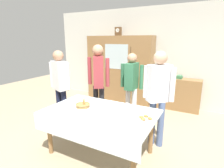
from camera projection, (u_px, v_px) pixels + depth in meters
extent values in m
plane|color=tan|center=(107.00, 146.00, 3.12)|extent=(12.00, 12.00, 0.00)
cube|color=silver|center=(153.00, 57.00, 5.06)|extent=(6.40, 0.10, 2.70)
cylinder|color=olive|center=(50.00, 133.00, 2.86)|extent=(0.07, 0.07, 0.71)
cylinder|color=olive|center=(133.00, 161.00, 2.20)|extent=(0.07, 0.07, 0.71)
cylinder|color=olive|center=(80.00, 116.00, 3.52)|extent=(0.07, 0.07, 0.71)
cylinder|color=olive|center=(151.00, 133.00, 2.86)|extent=(0.07, 0.07, 0.71)
cube|color=silver|center=(100.00, 112.00, 2.77)|extent=(1.73, 1.05, 0.03)
cube|color=silver|center=(79.00, 135.00, 2.36)|extent=(1.73, 0.01, 0.24)
cube|color=olive|center=(119.00, 69.00, 5.31)|extent=(1.99, 0.45, 1.93)
cube|color=silver|center=(116.00, 57.00, 5.02)|extent=(0.72, 0.01, 0.69)
cube|color=black|center=(103.00, 72.00, 5.34)|extent=(0.01, 0.01, 1.54)
cube|color=black|center=(130.00, 75.00, 4.94)|extent=(0.01, 0.01, 1.54)
cube|color=brown|center=(118.00, 31.00, 5.07)|extent=(0.18, 0.10, 0.24)
cylinder|color=white|center=(117.00, 30.00, 5.02)|extent=(0.11, 0.01, 0.11)
cube|color=black|center=(117.00, 30.00, 5.01)|extent=(0.00, 0.00, 0.04)
cube|color=black|center=(118.00, 30.00, 5.00)|extent=(0.05, 0.00, 0.00)
cube|color=olive|center=(178.00, 94.00, 4.71)|extent=(1.11, 0.35, 0.84)
cube|color=#3D754C|center=(179.00, 78.00, 4.60)|extent=(0.15, 0.18, 0.02)
cube|color=#3D754C|center=(179.00, 77.00, 4.60)|extent=(0.17, 0.19, 0.03)
cube|color=#3D754C|center=(179.00, 76.00, 4.59)|extent=(0.12, 0.17, 0.03)
cylinder|color=white|center=(58.00, 110.00, 2.79)|extent=(0.13, 0.13, 0.01)
cylinder|color=white|center=(58.00, 108.00, 2.79)|extent=(0.08, 0.08, 0.05)
torus|color=white|center=(60.00, 109.00, 2.77)|extent=(0.04, 0.01, 0.04)
cylinder|color=#47230F|center=(58.00, 107.00, 2.78)|extent=(0.06, 0.06, 0.01)
cylinder|color=silver|center=(100.00, 106.00, 2.95)|extent=(0.13, 0.13, 0.01)
cylinder|color=silver|center=(100.00, 105.00, 2.95)|extent=(0.08, 0.08, 0.05)
torus|color=silver|center=(102.00, 105.00, 2.93)|extent=(0.04, 0.01, 0.04)
cylinder|color=#47230F|center=(100.00, 103.00, 2.94)|extent=(0.06, 0.06, 0.01)
cylinder|color=white|center=(127.00, 112.00, 2.72)|extent=(0.13, 0.13, 0.01)
cylinder|color=white|center=(127.00, 110.00, 2.71)|extent=(0.08, 0.08, 0.05)
torus|color=white|center=(130.00, 111.00, 2.69)|extent=(0.04, 0.01, 0.04)
cylinder|color=#47230F|center=(127.00, 109.00, 2.71)|extent=(0.06, 0.06, 0.01)
cylinder|color=silver|center=(65.00, 113.00, 2.68)|extent=(0.13, 0.13, 0.01)
cylinder|color=silver|center=(65.00, 111.00, 2.67)|extent=(0.08, 0.08, 0.05)
torus|color=silver|center=(67.00, 112.00, 2.65)|extent=(0.04, 0.01, 0.04)
cylinder|color=silver|center=(106.00, 125.00, 2.33)|extent=(0.13, 0.13, 0.01)
cylinder|color=silver|center=(106.00, 122.00, 2.32)|extent=(0.08, 0.08, 0.05)
torus|color=silver|center=(108.00, 123.00, 2.30)|extent=(0.04, 0.01, 0.04)
cylinder|color=#9E7542|center=(83.00, 106.00, 2.93)|extent=(0.22, 0.22, 0.05)
torus|color=#9E7542|center=(83.00, 104.00, 2.93)|extent=(0.24, 0.24, 0.02)
cylinder|color=tan|center=(83.00, 102.00, 2.89)|extent=(0.03, 0.04, 0.12)
cylinder|color=tan|center=(84.00, 102.00, 2.90)|extent=(0.03, 0.04, 0.12)
cylinder|color=tan|center=(85.00, 101.00, 2.91)|extent=(0.03, 0.03, 0.12)
cylinder|color=white|center=(146.00, 119.00, 2.48)|extent=(0.28, 0.28, 0.01)
ellipsoid|color=#BC7F3D|center=(150.00, 118.00, 2.45)|extent=(0.07, 0.05, 0.04)
ellipsoid|color=#BC7F3D|center=(146.00, 116.00, 2.53)|extent=(0.07, 0.05, 0.04)
ellipsoid|color=#BC7F3D|center=(141.00, 117.00, 2.49)|extent=(0.07, 0.05, 0.04)
ellipsoid|color=#BC7F3D|center=(143.00, 119.00, 2.43)|extent=(0.07, 0.05, 0.04)
cube|color=silver|center=(114.00, 112.00, 2.74)|extent=(0.10, 0.01, 0.00)
ellipsoid|color=silver|center=(117.00, 112.00, 2.72)|extent=(0.03, 0.02, 0.01)
cube|color=silver|center=(134.00, 127.00, 2.25)|extent=(0.10, 0.01, 0.00)
ellipsoid|color=silver|center=(138.00, 128.00, 2.23)|extent=(0.03, 0.02, 0.01)
cube|color=silver|center=(119.00, 129.00, 2.21)|extent=(0.10, 0.01, 0.00)
ellipsoid|color=silver|center=(123.00, 130.00, 2.18)|extent=(0.03, 0.02, 0.01)
cylinder|color=slate|center=(152.00, 122.00, 3.12)|extent=(0.11, 0.11, 0.82)
cylinder|color=slate|center=(161.00, 124.00, 3.05)|extent=(0.11, 0.11, 0.82)
cube|color=silver|center=(159.00, 83.00, 2.91)|extent=(0.40, 0.39, 0.61)
sphere|color=tan|center=(161.00, 58.00, 2.81)|extent=(0.22, 0.22, 0.22)
cylinder|color=silver|center=(146.00, 82.00, 3.01)|extent=(0.08, 0.08, 0.55)
cylinder|color=silver|center=(173.00, 85.00, 2.81)|extent=(0.08, 0.08, 0.55)
cylinder|color=#232328|center=(96.00, 105.00, 3.90)|extent=(0.11, 0.11, 0.85)
cylinder|color=#232328|center=(102.00, 106.00, 3.83)|extent=(0.11, 0.11, 0.85)
cube|color=#933338|center=(98.00, 72.00, 3.69)|extent=(0.37, 0.41, 0.64)
sphere|color=tan|center=(98.00, 50.00, 3.58)|extent=(0.23, 0.23, 0.23)
cylinder|color=#933338|center=(90.00, 71.00, 3.79)|extent=(0.08, 0.08, 0.58)
cylinder|color=#933338|center=(107.00, 73.00, 3.58)|extent=(0.08, 0.08, 0.58)
cylinder|color=silver|center=(128.00, 105.00, 4.04)|extent=(0.11, 0.11, 0.76)
cylinder|color=silver|center=(134.00, 106.00, 3.97)|extent=(0.11, 0.11, 0.76)
cube|color=#33704C|center=(132.00, 76.00, 3.84)|extent=(0.20, 0.36, 0.57)
sphere|color=tan|center=(132.00, 58.00, 3.75)|extent=(0.21, 0.21, 0.21)
cylinder|color=#33704C|center=(122.00, 75.00, 3.94)|extent=(0.08, 0.08, 0.52)
cylinder|color=#33704C|center=(141.00, 77.00, 3.74)|extent=(0.08, 0.08, 0.52)
cylinder|color=#191E38|center=(59.00, 107.00, 3.88)|extent=(0.11, 0.11, 0.80)
cylinder|color=#191E38|center=(65.00, 108.00, 3.81)|extent=(0.11, 0.11, 0.80)
cube|color=silver|center=(60.00, 76.00, 3.68)|extent=(0.41, 0.31, 0.60)
sphere|color=tan|center=(58.00, 56.00, 3.58)|extent=(0.22, 0.22, 0.22)
cylinder|color=silver|center=(52.00, 75.00, 3.78)|extent=(0.08, 0.08, 0.54)
cylinder|color=silver|center=(68.00, 77.00, 3.58)|extent=(0.08, 0.08, 0.54)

